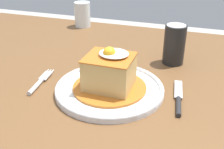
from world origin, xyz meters
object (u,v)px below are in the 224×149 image
(fork, at_px, (39,83))
(drinking_glass, at_px, (82,16))
(knife, at_px, (178,101))
(soda_can, at_px, (174,45))
(main_plate, at_px, (110,88))

(fork, xyz_separation_m, drinking_glass, (-0.10, 0.52, 0.04))
(fork, distance_m, knife, 0.37)
(soda_can, xyz_separation_m, drinking_glass, (-0.43, 0.26, -0.02))
(soda_can, bearing_deg, drinking_glass, 148.70)
(fork, xyz_separation_m, soda_can, (0.32, 0.26, 0.06))
(fork, height_order, knife, same)
(main_plate, bearing_deg, fork, -171.63)
(knife, bearing_deg, drinking_glass, 133.85)
(main_plate, distance_m, drinking_glass, 0.57)
(main_plate, xyz_separation_m, fork, (-0.19, -0.03, -0.00))
(drinking_glass, bearing_deg, knife, -46.15)
(knife, relative_size, soda_can, 1.34)
(main_plate, bearing_deg, knife, 0.23)
(knife, xyz_separation_m, drinking_glass, (-0.47, 0.49, 0.04))
(soda_can, relative_size, drinking_glass, 1.18)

